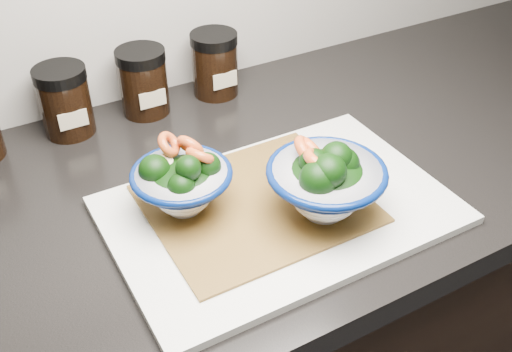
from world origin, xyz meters
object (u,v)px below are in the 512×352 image
bowl_right (326,182)px  spice_jar_d (143,82)px  spice_jar_c (65,101)px  cutting_board (280,210)px  bowl_left (182,183)px  spice_jar_e (215,64)px

bowl_right → spice_jar_d: size_ratio=1.37×
bowl_right → spice_jar_c: 0.45m
bowl_right → cutting_board: bearing=135.8°
cutting_board → bowl_left: bearing=153.5°
spice_jar_c → bowl_left: bearing=-75.4°
spice_jar_c → spice_jar_e: bearing=0.0°
bowl_right → spice_jar_e: (0.03, 0.38, -0.01)m
cutting_board → spice_jar_c: (-0.19, 0.34, 0.05)m
bowl_left → spice_jar_c: (-0.07, 0.29, -0.00)m
bowl_left → spice_jar_d: bowl_left is taller
spice_jar_c → spice_jar_d: 0.13m
cutting_board → bowl_left: size_ratio=3.39×
bowl_right → bowl_left: bearing=148.0°
spice_jar_e → spice_jar_d: bearing=180.0°
cutting_board → spice_jar_e: spice_jar_e is taller
cutting_board → spice_jar_c: bearing=118.8°
spice_jar_c → spice_jar_e: (0.26, 0.00, 0.00)m
spice_jar_c → spice_jar_e: size_ratio=1.00×
bowl_left → bowl_right: bowl_right is taller
cutting_board → spice_jar_d: spice_jar_d is taller
cutting_board → bowl_right: bearing=-44.2°
bowl_right → spice_jar_d: 0.40m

